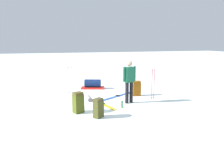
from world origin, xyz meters
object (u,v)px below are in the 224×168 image
object	(u,v)px
ski_pair_far	(118,96)
backpack_large_dark	(98,108)
backpack_bright	(136,88)
ski_poles_planted_near	(153,83)
gear_sled	(93,84)
sleeping_mat_rolled	(89,98)
thermos_bottle	(122,104)
ski_pair_near	(102,104)
skier_standing	(129,80)
ski_poles_planted_far	(70,79)
backpack_small_spare	(78,103)

from	to	relation	value
ski_pair_far	backpack_large_dark	world-z (taller)	backpack_large_dark
backpack_bright	ski_poles_planted_near	xyz separation A→B (m)	(-0.43, 0.74, 0.38)
ski_pair_far	gear_sled	bearing A→B (deg)	-68.55
sleeping_mat_rolled	thermos_bottle	distance (m)	1.64
ski_pair_near	backpack_bright	world-z (taller)	backpack_bright
skier_standing	backpack_large_dark	size ratio (longest dim) A/B	2.66
sleeping_mat_rolled	ski_poles_planted_far	bearing A→B (deg)	-68.35
ski_pair_near	sleeping_mat_rolled	xyz separation A→B (m)	(0.39, -0.68, 0.08)
thermos_bottle	backpack_bright	bearing A→B (deg)	-129.67
ski_pair_far	backpack_small_spare	distance (m)	2.68
ski_pair_far	backpack_bright	distance (m)	0.91
skier_standing	sleeping_mat_rolled	world-z (taller)	skier_standing
ski_pair_near	backpack_small_spare	xyz separation A→B (m)	(1.05, 0.71, 0.34)
backpack_small_spare	ski_poles_planted_far	distance (m)	2.93
ski_pair_near	ski_poles_planted_far	size ratio (longest dim) A/B	1.36
ski_pair_far	thermos_bottle	xyz separation A→B (m)	(0.40, 1.64, 0.12)
ski_pair_near	ski_poles_planted_near	world-z (taller)	ski_poles_planted_near
ski_pair_near	ski_poles_planted_near	xyz separation A→B (m)	(-2.25, -0.12, 0.70)
ski_pair_far	ski_poles_planted_far	world-z (taller)	ski_poles_planted_far
backpack_large_dark	gear_sled	world-z (taller)	backpack_large_dark
skier_standing	sleeping_mat_rolled	size ratio (longest dim) A/B	3.09
skier_standing	ski_pair_far	world-z (taller)	skier_standing
ski_poles_planted_far	sleeping_mat_rolled	size ratio (longest dim) A/B	2.33
ski_poles_planted_far	thermos_bottle	size ratio (longest dim) A/B	4.93
sleeping_mat_rolled	thermos_bottle	xyz separation A→B (m)	(-0.98, 1.31, 0.04)
ski_poles_planted_near	ski_poles_planted_far	distance (m)	3.85
ski_pair_near	ski_pair_far	world-z (taller)	same
ski_poles_planted_far	ski_poles_planted_near	bearing A→B (deg)	147.41
thermos_bottle	sleeping_mat_rolled	bearing A→B (deg)	-53.19
ski_poles_planted_near	ski_pair_near	bearing A→B (deg)	3.08
skier_standing	backpack_bright	xyz separation A→B (m)	(-0.76, -0.98, -0.62)
ski_poles_planted_near	ski_poles_planted_far	world-z (taller)	ski_poles_planted_near
skier_standing	ski_poles_planted_near	bearing A→B (deg)	-168.50
backpack_small_spare	sleeping_mat_rolled	distance (m)	1.56
ski_pair_near	ski_poles_planted_far	world-z (taller)	ski_poles_planted_far
ski_pair_near	skier_standing	bearing A→B (deg)	173.65
backpack_bright	backpack_small_spare	size ratio (longest dim) A/B	0.94
skier_standing	backpack_large_dark	world-z (taller)	skier_standing
ski_poles_planted_far	sleeping_mat_rolled	xyz separation A→B (m)	(-0.60, 1.51, -0.62)
skier_standing	ski_poles_planted_near	size ratio (longest dim) A/B	1.33
backpack_large_dark	ski_poles_planted_far	size ratio (longest dim) A/B	0.50
ski_poles_planted_far	gear_sled	world-z (taller)	ski_poles_planted_far
ski_pair_far	ski_poles_planted_far	size ratio (longest dim) A/B	1.36
backpack_large_dark	backpack_small_spare	size ratio (longest dim) A/B	0.88
skier_standing	ski_poles_planted_far	size ratio (longest dim) A/B	1.33
skier_standing	thermos_bottle	size ratio (longest dim) A/B	6.54
backpack_large_dark	ski_poles_planted_near	xyz separation A→B (m)	(-2.75, -1.51, 0.40)
backpack_large_dark	ski_poles_planted_near	size ratio (longest dim) A/B	0.50
ski_poles_planted_near	backpack_large_dark	bearing A→B (deg)	28.67
ski_pair_far	thermos_bottle	world-z (taller)	thermos_bottle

